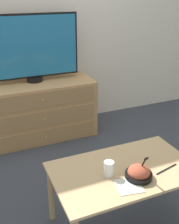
# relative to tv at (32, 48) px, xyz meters

# --- Properties ---
(ground_plane) EXTENTS (12.00, 12.00, 0.00)m
(ground_plane) POSITION_rel_tv_xyz_m (0.12, 0.23, -1.03)
(ground_plane) COLOR #383D47
(wall_back) EXTENTS (12.00, 0.05, 2.60)m
(wall_back) POSITION_rel_tv_xyz_m (0.12, 0.26, 0.27)
(wall_back) COLOR silver
(wall_back) RESTS_ON ground_plane
(dresser) EXTENTS (1.26, 0.55, 0.66)m
(dresser) POSITION_rel_tv_xyz_m (-0.00, -0.07, -0.70)
(dresser) COLOR tan
(dresser) RESTS_ON ground_plane
(tv) EXTENTS (1.02, 0.18, 0.72)m
(tv) POSITION_rel_tv_xyz_m (0.00, 0.00, 0.00)
(tv) COLOR black
(tv) RESTS_ON dresser
(coffee_table) EXTENTS (0.98, 0.59, 0.49)m
(coffee_table) POSITION_rel_tv_xyz_m (0.22, -1.66, -0.60)
(coffee_table) COLOR tan
(coffee_table) RESTS_ON ground_plane
(takeout_bowl) EXTENTS (0.18, 0.18, 0.19)m
(takeout_bowl) POSITION_rel_tv_xyz_m (0.26, -1.77, -0.50)
(takeout_bowl) COLOR black
(takeout_bowl) RESTS_ON coffee_table
(drink_cup) EXTENTS (0.07, 0.07, 0.10)m
(drink_cup) POSITION_rel_tv_xyz_m (0.09, -1.68, -0.49)
(drink_cup) COLOR white
(drink_cup) RESTS_ON coffee_table
(napkin) EXTENTS (0.18, 0.18, 0.00)m
(napkin) POSITION_rel_tv_xyz_m (0.16, -1.82, -0.53)
(napkin) COLOR white
(napkin) RESTS_ON coffee_table
(knife) EXTENTS (0.20, 0.05, 0.01)m
(knife) POSITION_rel_tv_xyz_m (0.48, -1.77, -0.53)
(knife) COLOR black
(knife) RESTS_ON coffee_table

